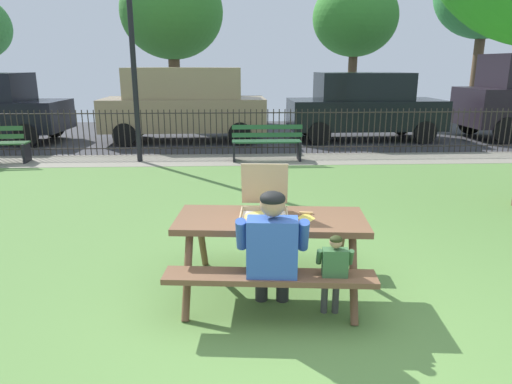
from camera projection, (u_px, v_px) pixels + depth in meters
ground at (290, 248)px, 5.73m from camera, size 28.00×12.29×0.02m
cobblestone_walkway at (264, 160)px, 10.97m from camera, size 28.00×1.40×0.01m
street_asphalt at (256, 134)px, 14.93m from camera, size 28.00×6.83×0.01m
picnic_table_foreground at (271, 235)px, 4.46m from camera, size 1.92×1.63×0.79m
pizza_box_open at (264, 207)px, 4.41m from camera, size 0.49×0.58×0.50m
pizza_slice_on_table at (306, 217)px, 4.42m from camera, size 0.16×0.29×0.02m
adult_at_table at (272, 249)px, 3.96m from camera, size 0.63×0.62×1.19m
child_at_table at (334, 268)px, 3.95m from camera, size 0.32×0.31×0.82m
iron_fence_streetside at (262, 131)px, 11.49m from camera, size 20.40×0.03×1.11m
park_bench_center at (267, 143)px, 10.73m from camera, size 1.60×0.46×0.85m
lamp_post_walkway at (131, 33)px, 10.00m from camera, size 0.28×0.28×4.69m
parked_car_left at (184, 103)px, 13.32m from camera, size 4.64×2.02×2.08m
parked_car_center at (364, 105)px, 13.57m from camera, size 4.44×1.99×1.94m
far_tree_midleft at (172, 13)px, 17.81m from camera, size 3.93×3.93×5.87m
far_tree_center at (355, 18)px, 18.16m from camera, size 3.32×3.32×5.43m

